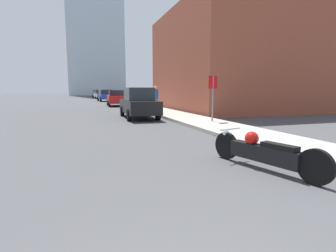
% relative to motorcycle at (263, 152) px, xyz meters
% --- Properties ---
extents(sidewalk, '(2.25, 240.00, 0.15)m').
position_rel_motorcycle_xyz_m(sidewalk, '(2.08, 36.38, -0.30)').
color(sidewalk, '#9E998E').
rests_on(sidewalk, ground_plane).
extents(brick_storefront, '(12.28, 12.35, 7.91)m').
position_rel_motorcycle_xyz_m(brick_storefront, '(9.55, 15.22, 3.58)').
color(brick_storefront, brown).
rests_on(brick_storefront, ground_plane).
extents(motorcycle, '(0.94, 2.66, 0.76)m').
position_rel_motorcycle_xyz_m(motorcycle, '(0.00, 0.00, 0.00)').
color(motorcycle, black).
rests_on(motorcycle, ground_plane).
extents(parked_car_black, '(1.87, 4.61, 1.77)m').
position_rel_motorcycle_xyz_m(parked_car_black, '(-0.30, 10.74, 0.49)').
color(parked_car_black, black).
rests_on(parked_car_black, ground_plane).
extents(parked_car_red, '(1.98, 4.40, 1.64)m').
position_rel_motorcycle_xyz_m(parked_car_red, '(-0.02, 23.18, 0.45)').
color(parked_car_red, red).
rests_on(parked_car_red, ground_plane).
extents(parked_car_blue, '(2.21, 4.43, 1.70)m').
position_rel_motorcycle_xyz_m(parked_car_blue, '(-0.10, 35.21, 0.49)').
color(parked_car_blue, '#1E3899').
rests_on(parked_car_blue, ground_plane).
extents(parked_car_white, '(2.06, 4.64, 1.54)m').
position_rel_motorcycle_xyz_m(parked_car_white, '(-0.21, 48.49, 0.40)').
color(parked_car_white, silver).
rests_on(parked_car_white, ground_plane).
extents(parked_car_green, '(2.03, 4.32, 1.72)m').
position_rel_motorcycle_xyz_m(parked_car_green, '(0.00, 59.85, 0.47)').
color(parked_car_green, '#1E6B33').
rests_on(parked_car_green, ground_plane).
extents(stop_sign, '(0.57, 0.26, 2.15)m').
position_rel_motorcycle_xyz_m(stop_sign, '(2.43, 6.80, 1.24)').
color(stop_sign, slate).
rests_on(stop_sign, sidewalk).
extents(pedestrian, '(0.36, 0.25, 1.78)m').
position_rel_motorcycle_xyz_m(pedestrian, '(1.70, 14.21, 0.69)').
color(pedestrian, brown).
rests_on(pedestrian, sidewalk).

